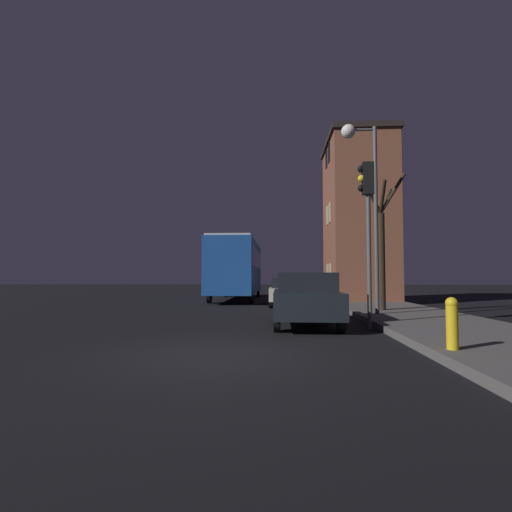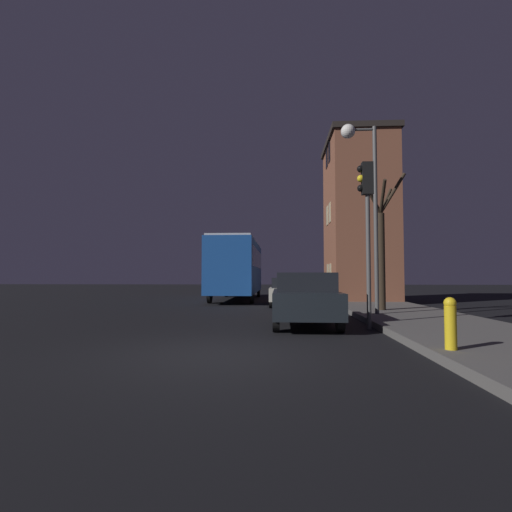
{
  "view_description": "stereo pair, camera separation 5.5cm",
  "coord_description": "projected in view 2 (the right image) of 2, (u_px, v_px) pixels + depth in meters",
  "views": [
    {
      "loc": [
        1.17,
        -7.44,
        1.45
      ],
      "look_at": [
        0.21,
        9.74,
        2.31
      ],
      "focal_mm": 28.0,
      "sensor_mm": 36.0,
      "label": 1
    },
    {
      "loc": [
        1.22,
        -7.43,
        1.45
      ],
      "look_at": [
        0.21,
        9.74,
        2.31
      ],
      "focal_mm": 28.0,
      "sensor_mm": 36.0,
      "label": 2
    }
  ],
  "objects": [
    {
      "name": "brick_building",
      "position": [
        358.0,
        218.0,
        22.55
      ],
      "size": [
        3.56,
        5.66,
        9.06
      ],
      "color": "brown",
      "rests_on": "sidewalk"
    },
    {
      "name": "car_mid_lane",
      "position": [
        288.0,
        291.0,
        19.46
      ],
      "size": [
        1.8,
        4.7,
        1.36
      ],
      "color": "beige",
      "rests_on": "ground"
    },
    {
      "name": "traffic_light",
      "position": [
        367.0,
        209.0,
        11.01
      ],
      "size": [
        0.43,
        0.24,
        4.6
      ],
      "color": "#4C4C4C",
      "rests_on": "ground"
    },
    {
      "name": "bare_tree",
      "position": [
        381.0,
        247.0,
        15.04
      ],
      "size": [
        1.87,
        1.36,
        5.19
      ],
      "color": "#2D2319",
      "rests_on": "sidewalk"
    },
    {
      "name": "car_near_lane",
      "position": [
        305.0,
        298.0,
        11.55
      ],
      "size": [
        1.82,
        4.06,
        1.54
      ],
      "color": "black",
      "rests_on": "ground"
    },
    {
      "name": "ground_plane",
      "position": [
        214.0,
        354.0,
        7.41
      ],
      "size": [
        120.0,
        120.0,
        0.0
      ],
      "primitive_type": "plane",
      "color": "black"
    },
    {
      "name": "streetlamp",
      "position": [
        362.0,
        175.0,
        13.67
      ],
      "size": [
        1.22,
        0.49,
        6.52
      ],
      "color": "#4C4C4C",
      "rests_on": "sidewalk"
    },
    {
      "name": "bus",
      "position": [
        237.0,
        265.0,
        24.41
      ],
      "size": [
        2.46,
        10.14,
        3.57
      ],
      "color": "#194793",
      "rests_on": "ground"
    },
    {
      "name": "fire_hydrant",
      "position": [
        450.0,
        322.0,
        6.91
      ],
      "size": [
        0.21,
        0.21,
        0.91
      ],
      "color": "gold",
      "rests_on": "sidewalk"
    }
  ]
}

